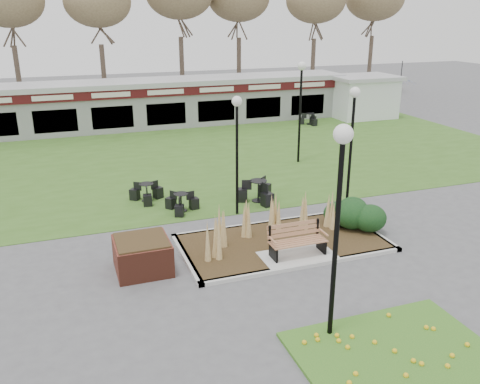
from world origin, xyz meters
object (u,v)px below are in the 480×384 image
object	(u,v)px
service_hut	(363,96)
lamp_post_near_right	(353,122)
bistro_set_d	(310,121)
lamp_post_near_left	(340,188)
lamp_post_far_right	(301,90)
park_bench	(297,239)
bistro_set_b	(147,195)
lamp_post_mid_left	(237,130)
bistro_set_a	(181,205)
brick_planter	(142,255)
bistro_set_c	(258,194)
patio_umbrella	(399,92)
food_pavilion	(161,102)

from	to	relation	value
service_hut	lamp_post_near_right	distance (m)	17.97
bistro_set_d	lamp_post_near_left	bearing A→B (deg)	-115.97
lamp_post_near_left	lamp_post_far_right	bearing A→B (deg)	66.99
park_bench	bistro_set_b	world-z (taller)	park_bench
lamp_post_mid_left	bistro_set_a	bearing A→B (deg)	153.07
brick_planter	bistro_set_b	size ratio (longest dim) A/B	1.14
lamp_post_near_left	lamp_post_near_right	size ratio (longest dim) A/B	1.08
brick_planter	service_hut	xyz separation A→B (m)	(17.90, 17.00, 0.97)
lamp_post_mid_left	bistro_set_c	distance (m)	3.18
lamp_post_near_right	bistro_set_d	distance (m)	15.17
service_hut	lamp_post_mid_left	distance (m)	19.82
service_hut	bistro_set_c	bearing A→B (deg)	-134.62
bistro_set_a	patio_umbrella	size ratio (longest dim) A/B	0.48
lamp_post_near_left	patio_umbrella	world-z (taller)	lamp_post_near_left
bistro_set_c	lamp_post_far_right	bearing A→B (deg)	48.89
bistro_set_b	brick_planter	bearing A→B (deg)	-100.99
brick_planter	service_hut	distance (m)	24.71
lamp_post_near_left	bistro_set_a	size ratio (longest dim) A/B	3.83
lamp_post_near_left	bistro_set_b	size ratio (longest dim) A/B	3.68
bistro_set_b	patio_umbrella	size ratio (longest dim) A/B	0.50
lamp_post_near_left	bistro_set_a	distance (m)	9.21
bistro_set_a	bistro_set_d	size ratio (longest dim) A/B	0.97
park_bench	lamp_post_near_left	size ratio (longest dim) A/B	0.35
bistro_set_a	patio_umbrella	world-z (taller)	patio_umbrella
bistro_set_a	bistro_set_c	bearing A→B (deg)	0.14
bistro_set_d	patio_umbrella	bearing A→B (deg)	3.09
brick_planter	bistro_set_c	bearing A→B (deg)	38.28
bistro_set_b	bistro_set_c	distance (m)	4.27
lamp_post_near_left	bistro_set_d	size ratio (longest dim) A/B	3.72
lamp_post_near_right	bistro_set_c	distance (m)	4.46
service_hut	bistro_set_b	bearing A→B (deg)	-145.59
lamp_post_near_left	bistro_set_b	world-z (taller)	lamp_post_near_left
service_hut	bistro_set_c	distance (m)	18.29
service_hut	lamp_post_far_right	size ratio (longest dim) A/B	0.93
food_pavilion	lamp_post_mid_left	bearing A→B (deg)	-91.83
bistro_set_a	service_hut	bearing A→B (deg)	39.39
park_bench	lamp_post_mid_left	distance (m)	4.60
food_pavilion	lamp_post_near_left	world-z (taller)	lamp_post_near_left
brick_planter	service_hut	size ratio (longest dim) A/B	0.34
lamp_post_mid_left	bistro_set_d	world-z (taller)	lamp_post_mid_left
brick_planter	bistro_set_c	xyz separation A→B (m)	(5.08, 4.01, -0.18)
food_pavilion	patio_umbrella	bearing A→B (deg)	-9.18
lamp_post_near_right	bistro_set_b	size ratio (longest dim) A/B	3.40
lamp_post_near_left	lamp_post_near_right	world-z (taller)	lamp_post_near_left
lamp_post_near_left	brick_planter	bearing A→B (deg)	127.33
lamp_post_near_right	lamp_post_near_left	bearing A→B (deg)	-123.57
park_bench	patio_umbrella	distance (m)	23.46
brick_planter	food_pavilion	world-z (taller)	food_pavilion
food_pavilion	bistro_set_d	distance (m)	9.57
bistro_set_a	lamp_post_near_left	bearing A→B (deg)	-80.89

